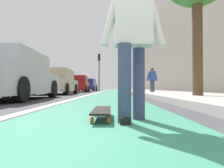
{
  "coord_description": "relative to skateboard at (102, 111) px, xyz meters",
  "views": [
    {
      "loc": [
        -1.1,
        -0.16,
        0.36
      ],
      "look_at": [
        12.25,
        -0.05,
        0.63
      ],
      "focal_mm": 32.69,
      "sensor_mm": 36.0,
      "label": 1
    }
  ],
  "objects": [
    {
      "name": "ground_plane",
      "position": [
        8.73,
        0.02,
        -0.09
      ],
      "size": [
        80.0,
        80.0,
        0.0
      ],
      "primitive_type": "plane",
      "color": "#38383D"
    },
    {
      "name": "bike_lane_paint",
      "position": [
        22.73,
        0.02,
        -0.09
      ],
      "size": [
        56.0,
        2.04,
        0.0
      ],
      "primitive_type": "cube",
      "color": "#2D7256",
      "rests_on": "ground"
    },
    {
      "name": "lane_stripe_white",
      "position": [
        18.73,
        1.19,
        -0.09
      ],
      "size": [
        52.0,
        0.16,
        0.01
      ],
      "primitive_type": "cube",
      "color": "silver",
      "rests_on": "ground"
    },
    {
      "name": "sidewalk_curb",
      "position": [
        16.73,
        -3.01,
        -0.02
      ],
      "size": [
        52.0,
        3.2,
        0.15
      ],
      "primitive_type": "cube",
      "color": "#9E9B93",
      "rests_on": "ground"
    },
    {
      "name": "building_facade",
      "position": [
        20.73,
        -6.04,
        5.95
      ],
      "size": [
        40.0,
        1.2,
        12.1
      ],
      "primitive_type": "cube",
      "color": "slate",
      "rests_on": "ground"
    },
    {
      "name": "skateboard",
      "position": [
        0.0,
        0.0,
        0.0
      ],
      "size": [
        0.84,
        0.21,
        0.11
      ],
      "color": "orange",
      "rests_on": "ground"
    },
    {
      "name": "skater_person",
      "position": [
        -0.15,
        -0.35,
        0.84
      ],
      "size": [
        0.46,
        0.72,
        1.64
      ],
      "color": "#384260",
      "rests_on": "ground"
    },
    {
      "name": "parked_car_near",
      "position": [
        3.99,
        3.08,
        0.62
      ],
      "size": [
        4.54,
        2.09,
        1.49
      ],
      "color": "#B7B7BC",
      "rests_on": "ground"
    },
    {
      "name": "parked_car_mid",
      "position": [
        9.75,
        3.28,
        0.61
      ],
      "size": [
        4.57,
        2.03,
        1.47
      ],
      "color": "tan",
      "rests_on": "ground"
    },
    {
      "name": "parked_car_far",
      "position": [
        16.18,
        3.16,
        0.61
      ],
      "size": [
        4.29,
        2.1,
        1.48
      ],
      "color": "maroon",
      "rests_on": "ground"
    },
    {
      "name": "parked_car_end",
      "position": [
        22.76,
        3.05,
        0.62
      ],
      "size": [
        4.57,
        2.08,
        1.48
      ],
      "color": "navy",
      "rests_on": "ground"
    },
    {
      "name": "traffic_light",
      "position": [
        21.74,
        1.59,
        2.95
      ],
      "size": [
        0.33,
        0.28,
        4.42
      ],
      "color": "#2D2D2D",
      "rests_on": "ground"
    },
    {
      "name": "pedestrian_distant",
      "position": [
        9.67,
        -2.42,
        0.8
      ],
      "size": [
        0.44,
        0.68,
        1.57
      ],
      "color": "#384260",
      "rests_on": "ground"
    }
  ]
}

